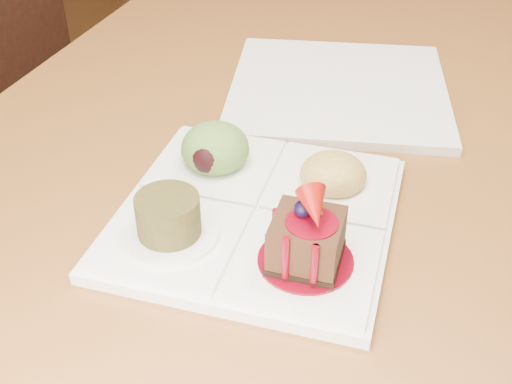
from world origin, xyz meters
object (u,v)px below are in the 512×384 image
(chair_left, at_px, (26,68))
(sampler_plate, at_px, (255,202))
(second_plate, at_px, (338,89))
(dining_table, at_px, (395,157))

(chair_left, relative_size, sampler_plate, 4.00)
(sampler_plate, height_order, second_plate, sampler_plate)
(dining_table, distance_m, second_plate, 0.11)
(sampler_plate, bearing_deg, dining_table, 65.73)
(chair_left, distance_m, sampler_plate, 0.82)
(dining_table, xyz_separation_m, second_plate, (-0.09, 0.02, 0.07))
(chair_left, bearing_deg, second_plate, 79.16)
(sampler_plate, distance_m, second_plate, 0.28)
(chair_left, bearing_deg, dining_table, 79.42)
(sampler_plate, bearing_deg, second_plate, 84.01)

